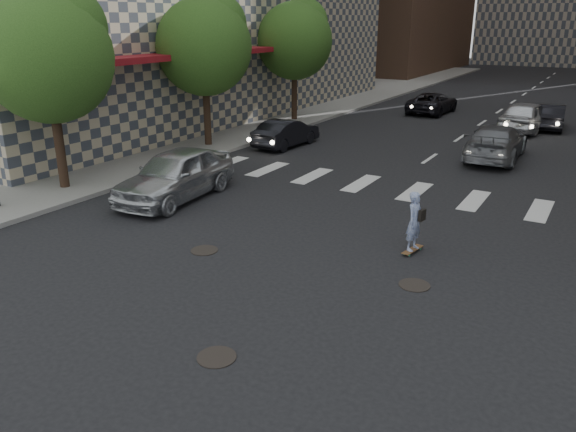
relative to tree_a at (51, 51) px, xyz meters
The scene contains 15 objects.
ground 10.99m from the tree_a, 18.35° to the right, with size 160.00×160.00×0.00m, color black.
sidewalk_left 18.19m from the tree_a, 106.66° to the left, with size 13.00×80.00×0.15m, color gray.
tree_a is the anchor object (origin of this frame).
tree_b 8.00m from the tree_a, 90.00° to the left, with size 4.20×4.20×6.60m.
tree_c 16.00m from the tree_a, 90.00° to the left, with size 4.20×4.20×6.60m.
manhole_a 12.91m from the tree_a, 27.88° to the right, with size 0.70×0.70×0.02m, color black.
manhole_b 8.99m from the tree_a, 14.56° to the right, with size 0.70×0.70×0.02m, color black.
manhole_c 13.62m from the tree_a, ahead, with size 0.70×0.70×0.02m, color black.
skateboarder 12.71m from the tree_a, ahead, with size 0.46×0.83×1.60m.
silver_sedan 5.57m from the tree_a, 16.11° to the left, with size 1.95×4.84×1.65m, color silver.
traffic_car_a 11.05m from the tree_a, 73.33° to the left, with size 1.35×3.86×1.27m, color black.
traffic_car_b 17.40m from the tree_a, 45.70° to the left, with size 2.04×5.03×1.46m, color slate.
traffic_car_c 23.96m from the tree_a, 75.47° to the left, with size 2.12×4.60×1.28m, color black.
traffic_car_d 23.09m from the tree_a, 58.38° to the left, with size 1.89×4.71×1.60m, color silver.
traffic_car_e 24.87m from the tree_a, 58.19° to the left, with size 1.41×4.05×1.33m, color black.
Camera 1 is at (6.56, -9.18, 5.63)m, focal length 35.00 mm.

